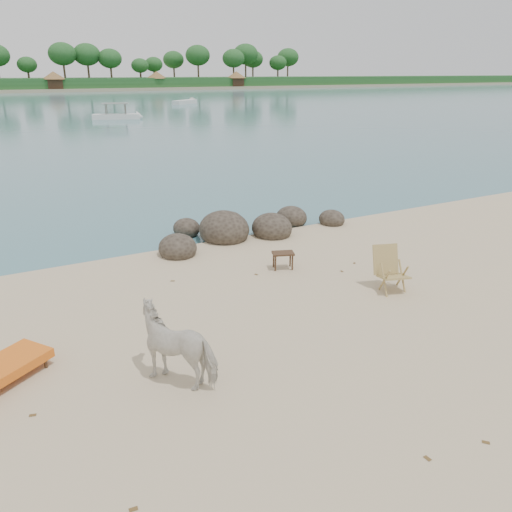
{
  "coord_description": "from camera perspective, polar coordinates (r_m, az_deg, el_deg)",
  "views": [
    {
      "loc": [
        -3.93,
        -6.69,
        4.66
      ],
      "look_at": [
        0.77,
        2.0,
        1.0
      ],
      "focal_mm": 35.0,
      "sensor_mm": 36.0,
      "label": 1
    }
  ],
  "objects": [
    {
      "name": "boulders",
      "position": [
        15.0,
        -1.59,
        3.05
      ],
      "size": [
        6.31,
        2.86,
        1.1
      ],
      "rotation": [
        0.0,
        0.0,
        -0.21
      ],
      "color": "#2E261E",
      "rests_on": "ground"
    },
    {
      "name": "dead_leaves",
      "position": [
        9.34,
        1.21,
        -9.59
      ],
      "size": [
        8.81,
        7.32,
        0.0
      ],
      "color": "brown",
      "rests_on": "ground"
    },
    {
      "name": "water",
      "position": [
        96.89,
        -27.06,
        15.48
      ],
      "size": [
        400.0,
        400.0,
        0.0
      ],
      "primitive_type": "plane",
      "color": "#37676E",
      "rests_on": "ground"
    },
    {
      "name": "boat_far",
      "position": [
        80.99,
        -8.16,
        17.1
      ],
      "size": [
        5.5,
        4.71,
        0.69
      ],
      "primitive_type": null,
      "rotation": [
        0.0,
        0.0,
        0.66
      ],
      "color": "silver",
      "rests_on": "water"
    },
    {
      "name": "boat_mid",
      "position": [
        56.02,
        -15.77,
        16.21
      ],
      "size": [
        5.51,
        2.93,
        2.65
      ],
      "primitive_type": null,
      "rotation": [
        0.0,
        0.0,
        -0.34
      ],
      "color": "silver",
      "rests_on": "water"
    },
    {
      "name": "cow",
      "position": [
        8.07,
        -8.7,
        -10.0
      ],
      "size": [
        1.45,
        1.55,
        1.24
      ],
      "primitive_type": "imported",
      "rotation": [
        0.0,
        0.0,
        3.84
      ],
      "color": "white",
      "rests_on": "ground"
    },
    {
      "name": "deck_chair",
      "position": [
        11.48,
        15.49,
        -1.7
      ],
      "size": [
        0.82,
        0.86,
        1.0
      ],
      "primitive_type": null,
      "rotation": [
        0.0,
        0.0,
        -0.31
      ],
      "color": "tan",
      "rests_on": "ground"
    },
    {
      "name": "side_table",
      "position": [
        12.43,
        3.09,
        -0.66
      ],
      "size": [
        0.61,
        0.5,
        0.43
      ],
      "primitive_type": null,
      "rotation": [
        0.0,
        0.0,
        -0.35
      ],
      "color": "#342514",
      "rests_on": "ground"
    }
  ]
}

